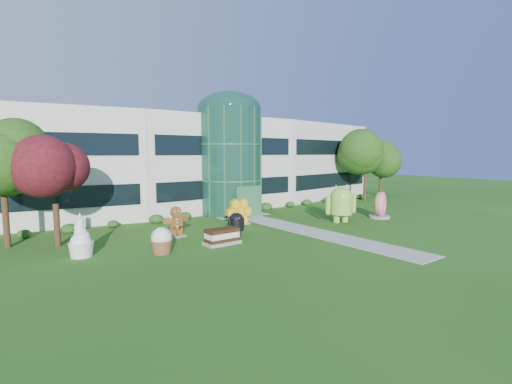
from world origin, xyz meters
TOP-DOWN VIEW (x-y plane):
  - ground at (0.00, 0.00)m, footprint 140.00×140.00m
  - building at (0.00, 18.00)m, footprint 46.00×15.00m
  - atrium at (0.00, 12.00)m, footprint 6.00×6.00m
  - walkway at (0.00, 2.00)m, footprint 2.40×20.00m
  - tree_red at (-15.50, 7.50)m, footprint 4.00×4.00m
  - trees_backdrop at (0.00, 13.00)m, footprint 52.00×8.00m
  - android_green at (4.70, 2.37)m, footprint 3.45×2.74m
  - android_black at (-5.04, 3.39)m, footprint 1.89×1.50m
  - donut at (9.01, 1.63)m, footprint 2.52×1.97m
  - gingerbread at (-8.58, 5.48)m, footprint 2.43×1.30m
  - ice_cream_sandwich at (-7.13, 1.87)m, footprint 2.28×1.16m
  - honeycomb at (-2.68, 6.53)m, footprint 2.44×0.91m
  - froyo at (-14.85, 4.12)m, footprint 1.61×1.61m
  - cupcake at (-11.02, 2.09)m, footprint 1.62×1.62m

SIDE VIEW (x-z plane):
  - ground at x=0.00m, z-range 0.00..0.00m
  - walkway at x=0.00m, z-range 0.00..0.04m
  - ice_cream_sandwich at x=-7.13m, z-range 0.00..1.01m
  - cupcake at x=-11.02m, z-range 0.00..1.53m
  - android_black at x=-5.04m, z-range 0.00..1.88m
  - honeycomb at x=-2.68m, z-range 0.00..1.90m
  - gingerbread at x=-8.58m, z-range 0.00..2.13m
  - donut at x=9.01m, z-range 0.00..2.37m
  - froyo at x=-14.85m, z-range 0.00..2.42m
  - android_green at x=4.70m, z-range 0.00..3.43m
  - tree_red at x=-15.50m, z-range 0.00..6.00m
  - trees_backdrop at x=0.00m, z-range 0.00..8.40m
  - building at x=0.00m, z-range 0.00..9.30m
  - atrium at x=0.00m, z-range 0.00..9.80m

